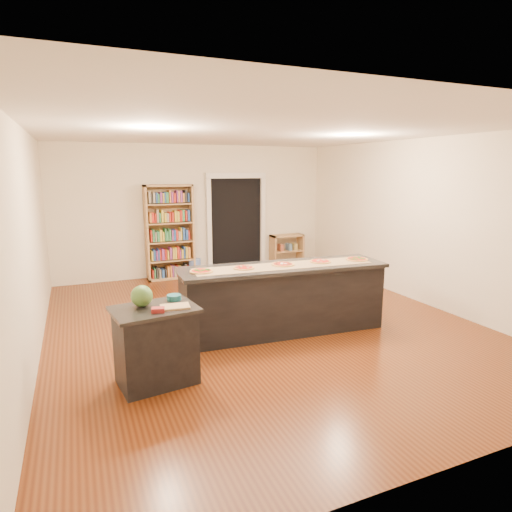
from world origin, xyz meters
name	(u,v)px	position (x,y,z in m)	size (l,w,h in m)	color
room	(261,231)	(0.00, 0.00, 1.40)	(6.00, 7.00, 2.80)	silver
doorway	(236,218)	(0.90, 3.46, 1.20)	(1.40, 0.09, 2.21)	black
kitchen_island	(283,298)	(0.16, -0.40, 0.49)	(2.92, 0.79, 0.96)	black
side_counter	(156,345)	(-1.77, -1.23, 0.43)	(0.86, 0.63, 0.85)	black
bookshelf	(170,232)	(-0.66, 3.27, 0.99)	(0.99, 0.35, 1.98)	tan
low_shelf	(287,251)	(2.10, 3.28, 0.39)	(0.78, 0.33, 0.78)	tan
waste_bin	(195,268)	(-0.15, 3.23, 0.19)	(0.26, 0.26, 0.39)	#5F82D4
kraft_paper	(284,266)	(0.16, -0.43, 0.97)	(2.54, 0.46, 0.00)	#8D6C49
watermelon	(142,296)	(-1.88, -1.13, 0.96)	(0.23, 0.23, 0.23)	#144214
cutting_board	(175,307)	(-1.57, -1.31, 0.86)	(0.30, 0.20, 0.02)	tan
package_red	(158,310)	(-1.76, -1.38, 0.87)	(0.13, 0.09, 0.05)	maroon
package_teal	(174,297)	(-1.52, -1.04, 0.88)	(0.16, 0.16, 0.06)	#195966
pizza_a	(201,271)	(-1.00, -0.33, 0.98)	(0.29, 0.29, 0.02)	tan
pizza_b	(244,268)	(-0.42, -0.37, 0.98)	(0.30, 0.30, 0.02)	tan
pizza_c	(283,264)	(0.16, -0.38, 0.98)	(0.32, 0.32, 0.02)	tan
pizza_d	(320,261)	(0.75, -0.42, 0.98)	(0.30, 0.30, 0.02)	tan
pizza_e	(357,259)	(1.33, -0.49, 0.98)	(0.33, 0.33, 0.02)	tan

